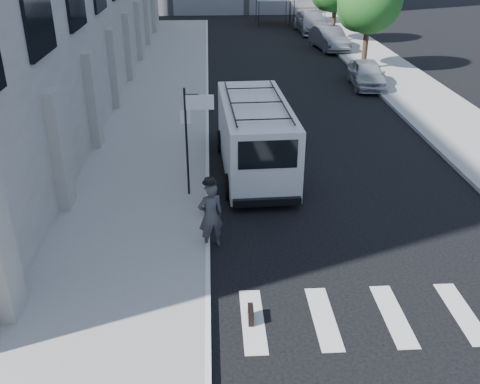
{
  "coord_description": "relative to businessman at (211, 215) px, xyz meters",
  "views": [
    {
      "loc": [
        -1.82,
        -12.41,
        7.88
      ],
      "look_at": [
        -1.07,
        0.89,
        1.3
      ],
      "focal_mm": 40.0,
      "sensor_mm": 36.0,
      "label": 1
    }
  ],
  "objects": [
    {
      "name": "parked_car_b",
      "position": [
        8.7,
        26.26,
        -0.17
      ],
      "size": [
        2.29,
        5.02,
        1.6
      ],
      "primitive_type": "imported",
      "rotation": [
        0.0,
        0.0,
        0.13
      ],
      "color": "#53565B",
      "rests_on": "ground"
    },
    {
      "name": "sign_pole",
      "position": [
        -0.46,
        3.0,
        1.69
      ],
      "size": [
        1.03,
        0.07,
        3.5
      ],
      "color": "black",
      "rests_on": "sidewalk_left"
    },
    {
      "name": "tree_near",
      "position": [
        9.4,
        19.95,
        3.01
      ],
      "size": [
        3.8,
        3.83,
        6.03
      ],
      "color": "black",
      "rests_on": "ground"
    },
    {
      "name": "parked_car_c",
      "position": [
        8.7,
        33.37,
        -0.1
      ],
      "size": [
        2.65,
        6.03,
        1.72
      ],
      "primitive_type": "imported",
      "rotation": [
        0.0,
        0.0,
        0.04
      ],
      "color": "#96979D",
      "rests_on": "ground"
    },
    {
      "name": "businessman",
      "position": [
        0.0,
        0.0,
        0.0
      ],
      "size": [
        0.82,
        0.67,
        1.93
      ],
      "primitive_type": "imported",
      "rotation": [
        0.0,
        0.0,
        3.48
      ],
      "color": "#3A393C",
      "rests_on": "ground"
    },
    {
      "name": "ground",
      "position": [
        1.9,
        -0.2,
        -0.96
      ],
      "size": [
        120.0,
        120.0,
        0.0
      ],
      "primitive_type": "plane",
      "color": "black",
      "rests_on": "ground"
    },
    {
      "name": "cargo_van",
      "position": [
        1.6,
        5.17,
        0.34
      ],
      "size": [
        2.63,
        6.89,
        2.54
      ],
      "rotation": [
        0.0,
        0.0,
        0.04
      ],
      "color": "silver",
      "rests_on": "ground"
    },
    {
      "name": "briefcase",
      "position": [
        0.85,
        -3.2,
        -0.79
      ],
      "size": [
        0.13,
        0.44,
        0.34
      ],
      "primitive_type": "cube",
      "rotation": [
        0.0,
        0.0,
        -0.02
      ],
      "color": "black",
      "rests_on": "ground"
    },
    {
      "name": "parked_car_a",
      "position": [
        8.7,
        16.14,
        -0.24
      ],
      "size": [
        2.02,
        4.37,
        1.45
      ],
      "primitive_type": "imported",
      "rotation": [
        0.0,
        0.0,
        -0.07
      ],
      "color": "#ABADB3",
      "rests_on": "ground"
    },
    {
      "name": "sidewalk_left",
      "position": [
        -2.35,
        15.8,
        -0.89
      ],
      "size": [
        4.5,
        48.0,
        0.15
      ],
      "primitive_type": "cube",
      "color": "gray",
      "rests_on": "ground"
    },
    {
      "name": "sidewalk_right",
      "position": [
        10.9,
        19.8,
        -0.89
      ],
      "size": [
        4.0,
        56.0,
        0.15
      ],
      "primitive_type": "cube",
      "color": "gray",
      "rests_on": "ground"
    },
    {
      "name": "suitcase",
      "position": [
        0.0,
        1.52,
        -0.66
      ],
      "size": [
        0.38,
        0.47,
        1.15
      ],
      "rotation": [
        0.0,
        0.0,
        -0.35
      ],
      "color": "black",
      "rests_on": "ground"
    }
  ]
}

